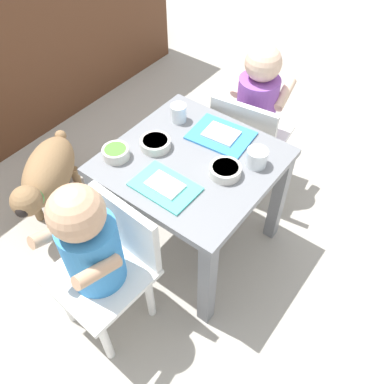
{
  "coord_description": "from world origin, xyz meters",
  "views": [
    {
      "loc": [
        -0.78,
        -0.59,
        1.39
      ],
      "look_at": [
        0.0,
        0.0,
        0.3
      ],
      "focal_mm": 38.16,
      "sensor_mm": 36.0,
      "label": 1
    }
  ],
  "objects": [
    {
      "name": "food_tray_left",
      "position": [
        -0.15,
        -0.01,
        0.47
      ],
      "size": [
        0.14,
        0.2,
        0.02
      ],
      "color": "#4CC6BC",
      "rests_on": "dining_table"
    },
    {
      "name": "water_cup_left",
      "position": [
        0.13,
        0.16,
        0.49
      ],
      "size": [
        0.06,
        0.06,
        0.06
      ],
      "color": "white",
      "rests_on": "dining_table"
    },
    {
      "name": "seated_child_left",
      "position": [
        -0.42,
        0.03,
        0.43
      ],
      "size": [
        0.3,
        0.3,
        0.67
      ],
      "color": "white",
      "rests_on": "ground"
    },
    {
      "name": "ground_plane",
      "position": [
        0.0,
        0.0,
        0.0
      ],
      "size": [
        7.0,
        7.0,
        0.0
      ],
      "primitive_type": "plane",
      "color": "#9E998E"
    },
    {
      "name": "dog",
      "position": [
        -0.21,
        0.59,
        0.2
      ],
      "size": [
        0.45,
        0.34,
        0.3
      ],
      "color": "olive",
      "rests_on": "ground"
    },
    {
      "name": "water_cup_right",
      "position": [
        0.11,
        -0.18,
        0.49
      ],
      "size": [
        0.07,
        0.07,
        0.06
      ],
      "color": "white",
      "rests_on": "dining_table"
    },
    {
      "name": "food_tray_right",
      "position": [
        0.15,
        -0.01,
        0.47
      ],
      "size": [
        0.18,
        0.22,
        0.02
      ],
      "color": "#388CD8",
      "rests_on": "dining_table"
    },
    {
      "name": "dining_table",
      "position": [
        0.0,
        0.0,
        0.38
      ],
      "size": [
        0.52,
        0.53,
        0.47
      ],
      "color": "slate",
      "rests_on": "ground"
    },
    {
      "name": "veggie_bowl_near",
      "position": [
        -0.14,
        0.2,
        0.49
      ],
      "size": [
        0.09,
        0.09,
        0.04
      ],
      "color": "silver",
      "rests_on": "dining_table"
    },
    {
      "name": "veggie_bowl_far",
      "position": [
        -0.03,
        0.13,
        0.48
      ],
      "size": [
        0.1,
        0.1,
        0.03
      ],
      "color": "silver",
      "rests_on": "dining_table"
    },
    {
      "name": "seated_child_right",
      "position": [
        0.42,
        0.01,
        0.42
      ],
      "size": [
        0.32,
        0.32,
        0.67
      ],
      "color": "white",
      "rests_on": "ground"
    },
    {
      "name": "cereal_bowl_right_side",
      "position": [
        0.01,
        -0.13,
        0.48
      ],
      "size": [
        0.1,
        0.1,
        0.03
      ],
      "color": "silver",
      "rests_on": "dining_table"
    }
  ]
}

